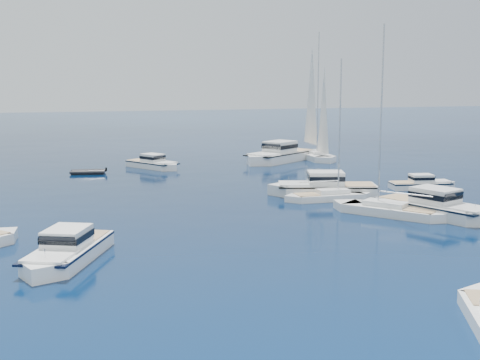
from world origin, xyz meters
name	(u,v)px	position (x,y,z in m)	size (l,w,h in m)	color
ground	(419,297)	(0.00, 0.00, 0.00)	(400.00, 400.00, 0.00)	navy
motor_cruiser_right	(437,216)	(12.36, 16.95, 0.00)	(3.49, 11.41, 3.00)	silver
motor_cruiser_left	(67,262)	(-17.28, 12.01, 0.00)	(3.11, 10.16, 2.67)	white
motor_cruiser_centre	(323,195)	(7.42, 28.68, 0.00)	(3.46, 11.30, 2.97)	silver
motor_cruiser_far_r	(422,189)	(18.72, 29.09, 0.00)	(2.24, 7.33, 1.93)	white
motor_cruiser_distant	(279,162)	(12.12, 53.98, 0.00)	(4.15, 13.57, 3.56)	silver
motor_cruiser_horizon	(154,168)	(-5.31, 52.40, 0.00)	(2.69, 8.80, 2.31)	white
sailboat_mid_r	(390,215)	(8.93, 18.48, 0.00)	(2.86, 11.00, 16.17)	silver
sailboat_centre	(329,200)	(6.89, 26.14, 0.00)	(2.39, 9.20, 13.52)	white
sailboat_sails_r	(313,159)	(17.91, 55.51, 0.00)	(3.21, 12.34, 18.14)	white
tender_grey_far	(88,174)	(-13.61, 49.68, 0.00)	(2.29, 4.28, 0.95)	black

